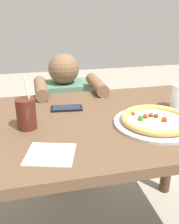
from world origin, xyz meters
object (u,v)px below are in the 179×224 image
Objects in this scene: water_cup_clear at (178,96)px; cell_phone at (67,108)px; drink_cup_colored at (26,114)px; diner_seated at (66,125)px; pizza_near at (156,121)px.

water_cup_clear reaches higher than cell_phone.
drink_cup_colored reaches higher than diner_seated.
cell_phone is at bearing 42.11° from drink_cup_colored.
drink_cup_colored reaches higher than water_cup_clear.
drink_cup_colored reaches higher than pizza_near.
diner_seated reaches higher than pizza_near.
diner_seated is (-0.47, 0.59, -0.38)m from water_cup_clear.
diner_seated is at bearing 110.95° from pizza_near.
water_cup_clear is at bearing 38.47° from pizza_near.
diner_seated is at bearing 83.31° from cell_phone.
diner_seated is (0.24, 0.64, -0.38)m from drink_cup_colored.
water_cup_clear is 0.13× the size of diner_seated.
pizza_near is 2.23× the size of cell_phone.
drink_cup_colored reaches higher than cell_phone.
water_cup_clear is 0.54m from cell_phone.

